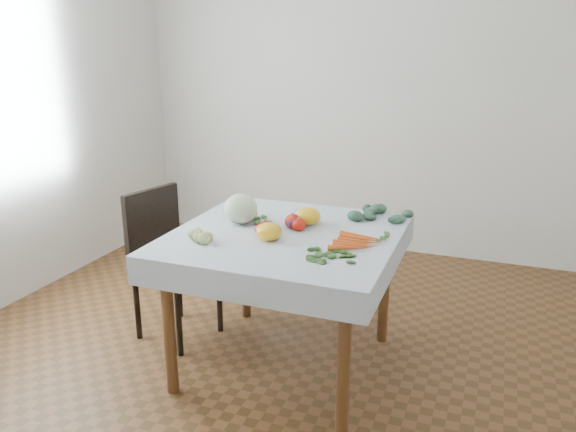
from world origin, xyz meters
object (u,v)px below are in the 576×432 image
object	(u,v)px
cabbage	(241,209)
heirloom_back	(308,216)
chair	(166,253)
table	(286,252)
carrot_bunch	(357,242)

from	to	relation	value
cabbage	heirloom_back	size ratio (longest dim) A/B	1.35
chair	table	bearing A→B (deg)	-6.99
carrot_bunch	heirloom_back	bearing A→B (deg)	145.11
table	cabbage	bearing A→B (deg)	166.51
table	heirloom_back	distance (m)	0.24
chair	heirloom_back	xyz separation A→B (m)	(0.85, 0.08, 0.30)
chair	cabbage	bearing A→B (deg)	-3.28
chair	carrot_bunch	xyz separation A→B (m)	(1.17, -0.15, 0.27)
cabbage	heirloom_back	xyz separation A→B (m)	(0.34, 0.11, -0.03)
cabbage	carrot_bunch	bearing A→B (deg)	-9.97
carrot_bunch	table	bearing A→B (deg)	172.67
cabbage	table	bearing A→B (deg)	-13.49
chair	cabbage	distance (m)	0.61
cabbage	heirloom_back	bearing A→B (deg)	17.50
table	carrot_bunch	size ratio (longest dim) A/B	4.06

